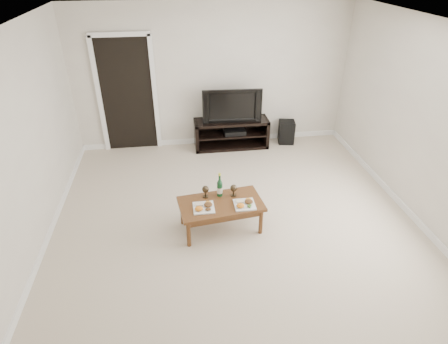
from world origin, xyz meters
TOP-DOWN VIEW (x-y plane):
  - floor at (0.00, 0.00)m, footprint 5.50×5.50m
  - back_wall at (0.00, 2.77)m, footprint 5.00×0.04m
  - ceiling at (0.00, 0.00)m, footprint 5.00×5.50m
  - doorway at (-1.55, 2.73)m, footprint 0.90×0.02m
  - media_console at (0.31, 2.50)m, footprint 1.39×0.45m
  - television at (0.31, 2.50)m, footprint 1.08×0.19m
  - av_receiver at (0.37, 2.48)m, footprint 0.41×0.31m
  - subwoofer at (1.41, 2.54)m, footprint 0.34×0.34m
  - coffee_table at (-0.22, 0.07)m, footprint 1.16×0.72m
  - plate_left at (-0.45, -0.02)m, footprint 0.27×0.27m
  - plate_right at (0.08, -0.03)m, footprint 0.27×0.27m
  - wine_bottle at (-0.21, 0.24)m, footprint 0.07×0.07m
  - goblet_left at (-0.40, 0.23)m, footprint 0.09×0.09m
  - goblet_right at (-0.03, 0.21)m, footprint 0.09×0.09m

SIDE VIEW (x-z plane):
  - floor at x=0.00m, z-range 0.00..0.00m
  - coffee_table at x=-0.22m, z-range 0.00..0.42m
  - subwoofer at x=1.41m, z-range 0.00..0.44m
  - media_console at x=0.31m, z-range 0.00..0.55m
  - av_receiver at x=0.37m, z-range 0.29..0.36m
  - plate_left at x=-0.45m, z-range 0.42..0.49m
  - plate_right at x=0.08m, z-range 0.42..0.49m
  - goblet_left at x=-0.40m, z-range 0.42..0.59m
  - goblet_right at x=-0.03m, z-range 0.42..0.59m
  - wine_bottle at x=-0.21m, z-range 0.42..0.77m
  - television at x=0.31m, z-range 0.55..1.17m
  - doorway at x=-1.55m, z-range 0.00..2.05m
  - back_wall at x=0.00m, z-range 0.00..2.60m
  - ceiling at x=0.00m, z-range 2.60..2.64m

